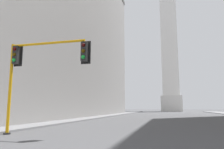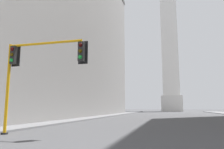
% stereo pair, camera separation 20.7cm
% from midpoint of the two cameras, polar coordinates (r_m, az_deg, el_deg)
% --- Properties ---
extents(sidewalk_left, '(5.00, 105.51, 0.15)m').
position_cam_midpoint_polar(sidewalk_left, '(35.76, -5.43, -10.95)').
color(sidewalk_left, slate).
rests_on(sidewalk_left, ground_plane).
extents(building_left, '(29.99, 57.95, 33.69)m').
position_cam_midpoint_polar(building_left, '(45.35, -23.48, 11.83)').
color(building_left, gray).
rests_on(building_left, ground_plane).
extents(obelisk, '(7.97, 7.97, 75.24)m').
position_cam_midpoint_polar(obelisk, '(96.31, 14.62, 12.68)').
color(obelisk, silver).
rests_on(obelisk, ground_plane).
extents(traffic_light_near_left, '(5.22, 0.51, 5.40)m').
position_cam_midpoint_polar(traffic_light_near_left, '(13.64, -19.24, 2.77)').
color(traffic_light_near_left, orange).
rests_on(traffic_light_near_left, ground_plane).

